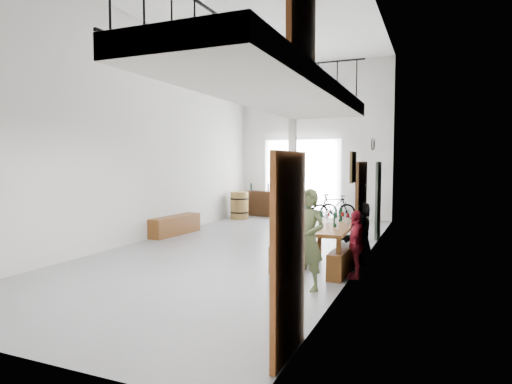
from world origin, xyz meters
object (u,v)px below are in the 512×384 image
at_px(tasting_table, 328,230).
at_px(bench_inner, 294,250).
at_px(host_standing, 308,240).
at_px(side_bench, 175,225).
at_px(bicycle_near, 313,206).
at_px(oak_barrel, 239,205).
at_px(serving_counter, 268,204).

height_order(tasting_table, bench_inner, tasting_table).
bearing_deg(host_standing, side_bench, 164.27).
bearing_deg(tasting_table, bicycle_near, 105.85).
height_order(tasting_table, side_bench, tasting_table).
bearing_deg(oak_barrel, serving_counter, 59.11).
height_order(bench_inner, host_standing, host_standing).
height_order(bench_inner, serving_counter, serving_counter).
bearing_deg(side_bench, bench_inner, -24.54).
height_order(tasting_table, oak_barrel, oak_barrel).
relative_size(side_bench, bicycle_near, 1.05).
bearing_deg(oak_barrel, host_standing, -57.79).
bearing_deg(host_standing, bicycle_near, 125.22).
bearing_deg(bench_inner, tasting_table, -9.19).
distance_m(serving_counter, bicycle_near, 1.80).
xyz_separation_m(tasting_table, host_standing, (0.06, -1.59, 0.08)).
height_order(bench_inner, side_bench, side_bench).
xyz_separation_m(bench_inner, serving_counter, (-3.08, 6.57, 0.21)).
bearing_deg(oak_barrel, bench_inner, -55.69).
height_order(oak_barrel, bicycle_near, oak_barrel).
bearing_deg(bench_inner, side_bench, 153.32).
distance_m(tasting_table, bicycle_near, 6.68).
bearing_deg(serving_counter, bicycle_near, 0.57).
distance_m(side_bench, bicycle_near, 5.21).
bearing_deg(bicycle_near, bench_inner, -164.55).
relative_size(bench_inner, host_standing, 1.35).
height_order(tasting_table, bicycle_near, bicycle_near).
bearing_deg(side_bench, bicycle_near, 58.92).
bearing_deg(tasting_table, host_standing, -89.56).
distance_m(side_bench, oak_barrel, 3.67).
xyz_separation_m(tasting_table, oak_barrel, (-4.45, 5.56, -0.23)).
distance_m(bench_inner, serving_counter, 7.26).
bearing_deg(bench_inner, oak_barrel, 122.17).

